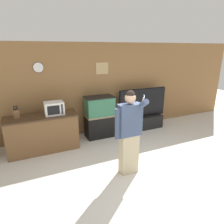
{
  "coord_description": "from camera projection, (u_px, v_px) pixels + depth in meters",
  "views": [
    {
      "loc": [
        -2.02,
        -2.55,
        2.44
      ],
      "look_at": [
        -0.23,
        1.4,
        1.05
      ],
      "focal_mm": 32.0,
      "sensor_mm": 36.0,
      "label": 1
    }
  ],
  "objects": [
    {
      "name": "knife_block",
      "position": [
        16.0,
        114.0,
        4.54
      ],
      "size": [
        0.12,
        0.1,
        0.31
      ],
      "color": "brown",
      "rests_on": "counter_island"
    },
    {
      "name": "person_standing",
      "position": [
        129.0,
        132.0,
        3.86
      ],
      "size": [
        0.54,
        0.41,
        1.71
      ],
      "color": "#BCAD89",
      "rests_on": "ground_plane"
    },
    {
      "name": "aquarium_on_stand",
      "position": [
        100.0,
        117.0,
        5.64
      ],
      "size": [
        0.81,
        0.47,
        1.18
      ],
      "color": "black",
      "rests_on": "ground_plane"
    },
    {
      "name": "tv_on_stand",
      "position": [
        142.0,
        117.0,
        6.24
      ],
      "size": [
        1.6,
        0.4,
        1.29
      ],
      "color": "black",
      "rests_on": "ground_plane"
    },
    {
      "name": "wall_back_paneled",
      "position": [
        99.0,
        89.0,
        5.84
      ],
      "size": [
        10.0,
        0.08,
        2.6
      ],
      "color": "olive",
      "rests_on": "ground_plane"
    },
    {
      "name": "microwave",
      "position": [
        54.0,
        108.0,
        4.82
      ],
      "size": [
        0.45,
        0.34,
        0.31
      ],
      "color": "white",
      "rests_on": "counter_island"
    },
    {
      "name": "ground_plane",
      "position": [
        154.0,
        184.0,
        3.75
      ],
      "size": [
        18.0,
        18.0,
        0.0
      ],
      "primitive_type": "plane",
      "color": "beige"
    },
    {
      "name": "counter_island",
      "position": [
        43.0,
        133.0,
        4.89
      ],
      "size": [
        1.68,
        0.63,
        0.9
      ],
      "color": "brown",
      "rests_on": "ground_plane"
    }
  ]
}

